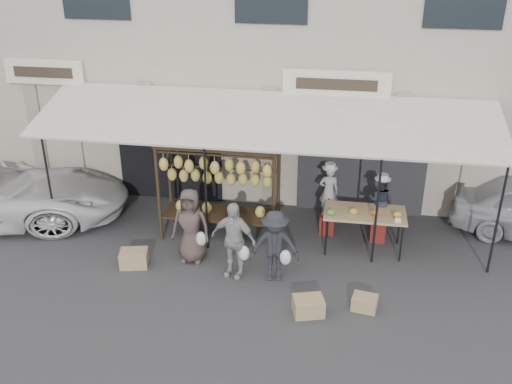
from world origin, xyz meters
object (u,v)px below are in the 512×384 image
Objects in this scene: customer_left at (191,226)px; vendor_right at (381,200)px; crate_near_a at (308,306)px; produce_table at (365,214)px; customer_right at (275,246)px; crate_near_b at (365,303)px; customer_mid at (233,240)px; vendor_left at (329,191)px; crate_far at (134,258)px; banana_rack at (218,173)px.

vendor_right is at bearing 20.81° from customer_left.
crate_near_a is at bearing 76.75° from vendor_right.
produce_table is 1.06× the size of customer_left.
vendor_right is at bearing 35.52° from customer_right.
vendor_right is 2.40× the size of crate_near_b.
customer_left is 1.01× the size of customer_mid.
crate_near_a is (-0.16, -3.05, -0.88)m from vendor_left.
produce_table is at bearing 32.40° from customer_right.
produce_table is at bearing 16.98° from crate_far.
vendor_left is at bearing 58.56° from customer_right.
banana_rack reaches higher than vendor_right.
crate_near_a is 1.05m from crate_near_b.
customer_mid is at bearing 170.57° from customer_right.
customer_right is 1.38m from crate_near_a.
produce_table is 1.44× the size of vendor_left.
crate_near_a is at bearing -111.48° from produce_table.
crate_near_b is at bearing 17.05° from crate_near_a.
customer_mid is 2.87× the size of crate_far.
banana_rack is 1.62× the size of customer_left.
customer_right is (-2.04, -1.90, -0.24)m from vendor_right.
crate_near_b is 4.71m from crate_far.
vendor_left is at bearing 2.80° from vendor_right.
customer_left is at bearing -108.98° from banana_rack.
customer_left is 3.78m from crate_near_b.
customer_left is 2.99m from crate_near_a.
produce_table is 3.06× the size of crate_far.
vendor_left is (2.35, 0.58, -0.52)m from banana_rack.
customer_right is (-1.71, -1.43, -0.12)m from produce_table.
crate_near_b is (-0.29, -2.59, -0.86)m from vendor_right.
customer_mid reaches higher than crate_far.
customer_left is at bearing 170.43° from customer_mid.
crate_near_a is 1.21× the size of crate_near_b.
produce_table is at bearing -0.97° from banana_rack.
crate_far is (-1.12, -0.42, -0.64)m from customer_left.
banana_rack is at bearing 6.46° from vendor_left.
crate_near_a is at bearing -162.95° from crate_near_b.
vendor_left is 2.27m from customer_right.
banana_rack is 4.68× the size of crate_far.
produce_table is 3.16× the size of crate_near_a.
vendor_left is 0.74× the size of customer_mid.
banana_rack is 1.53× the size of produce_table.
produce_table is 0.59m from vendor_right.
vendor_left reaches higher than vendor_right.
vendor_right is (0.33, 0.48, 0.12)m from produce_table.
crate_far is at bearing 31.53° from vendor_right.
vendor_right reaches higher than produce_table.
vendor_right is (3.47, 0.42, -0.58)m from banana_rack.
customer_left is at bearing 150.62° from crate_near_a.
vendor_right is at bearing 83.68° from crate_near_b.
customer_mid is (0.61, -1.45, -0.77)m from banana_rack.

